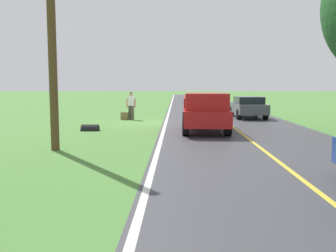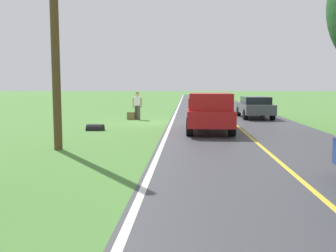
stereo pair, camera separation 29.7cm
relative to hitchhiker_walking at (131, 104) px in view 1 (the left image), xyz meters
The scene contains 10 objects.
ground_plane 2.23m from the hitchhiker_walking, 118.47° to the left, with size 200.00×200.00×0.00m, color #4C7F38.
road_surface 6.13m from the hitchhiker_walking, 163.13° to the left, with size 7.50×120.00×0.00m, color #3D3D42.
lane_edge_line 2.99m from the hitchhiker_walking, 141.66° to the left, with size 0.16×117.60×0.00m, color silver.
lane_centre_line 6.13m from the hitchhiker_walking, 163.13° to the left, with size 0.14×117.60×0.00m, color gold.
hitchhiker_walking is the anchor object (origin of this frame).
suitcase_carried 0.86m from the hitchhiker_walking, ahead, with size 0.20×0.46×0.47m, color brown.
pickup_truck_passing 7.27m from the hitchhiker_walking, 125.01° to the left, with size 2.17×5.43×1.82m.
sedan_near_oncoming 7.74m from the hitchhiker_walking, 168.24° to the right, with size 1.98×4.42×1.41m.
utility_pole_roadside 11.54m from the hitchhiker_walking, 83.57° to the left, with size 0.28×0.28×7.85m, color brown.
drainage_culvert 5.91m from the hitchhiker_walking, 77.09° to the left, with size 0.60×0.60×0.80m, color black.
Camera 1 is at (-1.91, 21.94, 2.22)m, focal length 40.64 mm.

